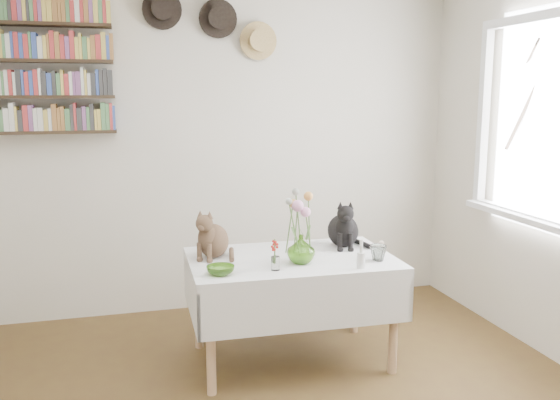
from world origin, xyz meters
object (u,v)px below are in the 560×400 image
object	(u,v)px
dining_table	(291,283)
black_cat	(343,222)
tabby_cat	(213,232)
bookshelf_unit	(37,66)
flower_vase	(301,249)

from	to	relation	value
dining_table	black_cat	distance (m)	0.55
tabby_cat	black_cat	xyz separation A→B (m)	(0.86, 0.03, 0.01)
black_cat	bookshelf_unit	size ratio (longest dim) A/B	0.32
bookshelf_unit	black_cat	bearing A→B (deg)	-23.62
dining_table	flower_vase	xyz separation A→B (m)	(0.02, -0.14, 0.25)
flower_vase	black_cat	bearing A→B (deg)	39.01
dining_table	tabby_cat	distance (m)	0.58
flower_vase	bookshelf_unit	distance (m)	2.19
tabby_cat	bookshelf_unit	bearing A→B (deg)	175.33
flower_vase	dining_table	bearing A→B (deg)	97.76
dining_table	bookshelf_unit	world-z (taller)	bookshelf_unit
bookshelf_unit	flower_vase	bearing A→B (deg)	-36.98
tabby_cat	black_cat	distance (m)	0.86
dining_table	black_cat	world-z (taller)	black_cat
dining_table	tabby_cat	world-z (taller)	tabby_cat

